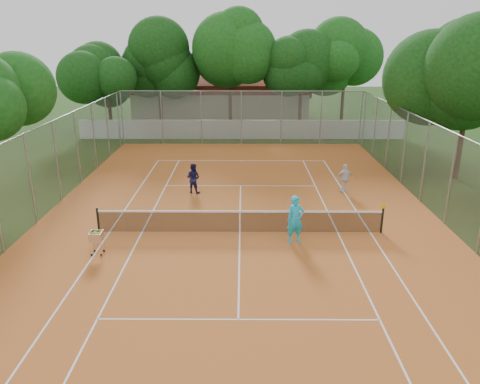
{
  "coord_description": "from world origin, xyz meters",
  "views": [
    {
      "loc": [
        0.12,
        -18.12,
        7.86
      ],
      "look_at": [
        0.0,
        1.5,
        1.3
      ],
      "focal_mm": 35.0,
      "sensor_mm": 36.0,
      "label": 1
    }
  ],
  "objects_px": {
    "tennis_net": "(240,221)",
    "player_near": "(295,220)",
    "ball_hopper": "(97,242)",
    "player_far_right": "(345,178)",
    "clubhouse": "(222,96)",
    "player_far_left": "(193,178)"
  },
  "relations": [
    {
      "from": "tennis_net",
      "to": "player_near",
      "type": "bearing_deg",
      "value": -23.84
    },
    {
      "from": "player_near",
      "to": "player_far_right",
      "type": "distance_m",
      "value": 7.09
    },
    {
      "from": "player_far_right",
      "to": "player_far_left",
      "type": "bearing_deg",
      "value": -11.7
    },
    {
      "from": "player_far_right",
      "to": "ball_hopper",
      "type": "xyz_separation_m",
      "value": [
        -10.82,
        -7.44,
        -0.28
      ]
    },
    {
      "from": "player_near",
      "to": "ball_hopper",
      "type": "height_order",
      "value": "player_near"
    },
    {
      "from": "tennis_net",
      "to": "player_far_left",
      "type": "height_order",
      "value": "player_far_left"
    },
    {
      "from": "player_far_right",
      "to": "ball_hopper",
      "type": "height_order",
      "value": "player_far_right"
    },
    {
      "from": "tennis_net",
      "to": "player_near",
      "type": "relative_size",
      "value": 6.16
    },
    {
      "from": "player_far_left",
      "to": "player_far_right",
      "type": "distance_m",
      "value": 7.93
    },
    {
      "from": "clubhouse",
      "to": "ball_hopper",
      "type": "distance_m",
      "value": 31.35
    },
    {
      "from": "player_near",
      "to": "tennis_net",
      "type": "bearing_deg",
      "value": 142.5
    },
    {
      "from": "player_far_left",
      "to": "player_far_right",
      "type": "height_order",
      "value": "player_far_left"
    },
    {
      "from": "player_near",
      "to": "ball_hopper",
      "type": "xyz_separation_m",
      "value": [
        -7.56,
        -1.15,
        -0.47
      ]
    },
    {
      "from": "ball_hopper",
      "to": "player_far_right",
      "type": "bearing_deg",
      "value": 46.56
    },
    {
      "from": "clubhouse",
      "to": "player_far_left",
      "type": "xyz_separation_m",
      "value": [
        -0.47,
        -23.75,
        -1.39
      ]
    },
    {
      "from": "player_near",
      "to": "ball_hopper",
      "type": "distance_m",
      "value": 7.66
    },
    {
      "from": "ball_hopper",
      "to": "player_near",
      "type": "bearing_deg",
      "value": 20.69
    },
    {
      "from": "player_far_right",
      "to": "ball_hopper",
      "type": "relative_size",
      "value": 1.56
    },
    {
      "from": "player_near",
      "to": "player_far_right",
      "type": "bearing_deg",
      "value": 48.94
    },
    {
      "from": "tennis_net",
      "to": "clubhouse",
      "type": "xyz_separation_m",
      "value": [
        -2.0,
        29.0,
        1.69
      ]
    },
    {
      "from": "player_far_left",
      "to": "ball_hopper",
      "type": "bearing_deg",
      "value": 89.83
    },
    {
      "from": "clubhouse",
      "to": "player_far_right",
      "type": "xyz_separation_m",
      "value": [
        7.46,
        -23.68,
        -1.41
      ]
    }
  ]
}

